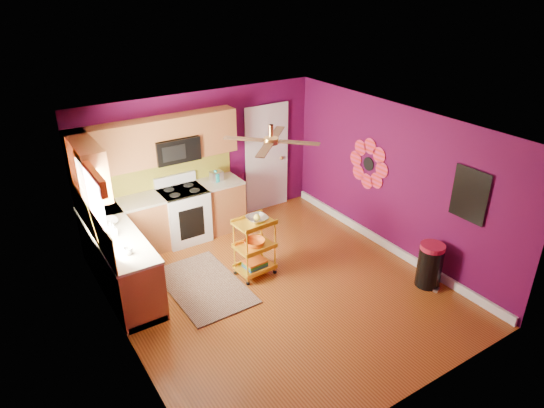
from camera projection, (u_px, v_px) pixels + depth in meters
ground at (278, 289)px, 7.31m from camera, size 5.00×5.00×0.00m
room_envelope at (281, 190)px, 6.61m from camera, size 4.54×5.04×2.52m
lower_cabinets at (147, 237)px, 7.84m from camera, size 2.81×2.31×0.94m
electric_range at (184, 214)px, 8.47m from camera, size 0.76×0.66×1.13m
upper_cabinetry at (136, 150)px, 7.56m from camera, size 2.80×2.30×1.26m
left_window at (91, 193)px, 6.26m from camera, size 0.08×1.35×1.08m
panel_door at (267, 159)px, 9.38m from camera, size 0.95×0.11×2.15m
right_wall_art at (411, 177)px, 7.50m from camera, size 0.04×2.74×1.04m
ceiling_fan at (271, 140)px, 6.46m from camera, size 1.01×1.01×0.26m
shag_rug at (204, 286)px, 7.36m from camera, size 1.07×1.70×0.02m
rolling_cart at (255, 245)px, 7.43m from camera, size 0.60×0.46×1.04m
trash_can at (430, 265)px, 7.25m from camera, size 0.48×0.48×0.70m
teal_kettle at (216, 176)px, 8.60m from camera, size 0.18×0.18×0.21m
toaster at (216, 176)px, 8.60m from camera, size 0.22×0.15×0.18m
soap_bottle_a at (114, 230)px, 6.82m from camera, size 0.08×0.08×0.18m
soap_bottle_b at (111, 228)px, 6.88m from camera, size 0.15×0.15×0.19m
counter_dish at (108, 222)px, 7.16m from camera, size 0.29×0.29×0.07m
counter_cup at (128, 251)px, 6.40m from camera, size 0.12×0.12×0.10m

